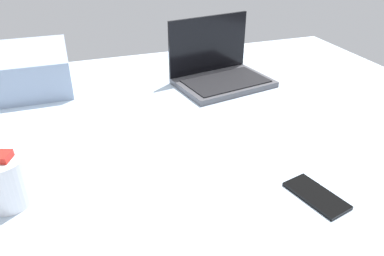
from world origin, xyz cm
name	(u,v)px	position (x,y,z in cm)	size (l,w,h in cm)	color
bed_mattress	(197,150)	(0.00, 0.00, 9.00)	(180.00, 140.00, 18.00)	silver
laptop	(219,71)	(18.68, 27.99, 22.41)	(36.68, 28.69, 23.00)	#4C4C51
snack_cup	(4,181)	(-50.10, -19.90, 23.79)	(9.72, 9.00, 12.56)	silver
cell_phone	(316,196)	(13.61, -39.88, 18.40)	(6.80, 14.00, 0.80)	black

